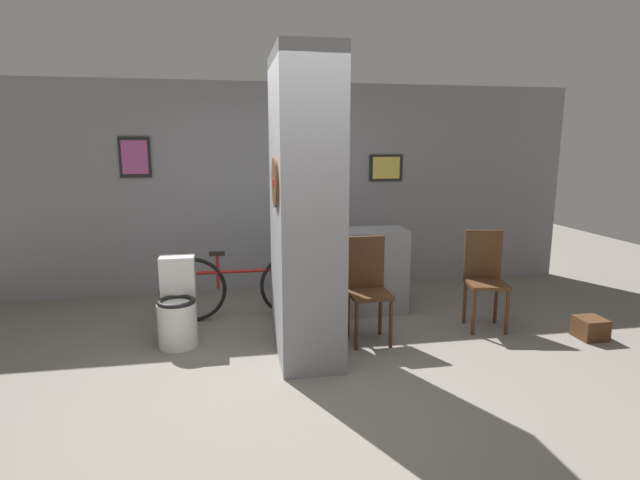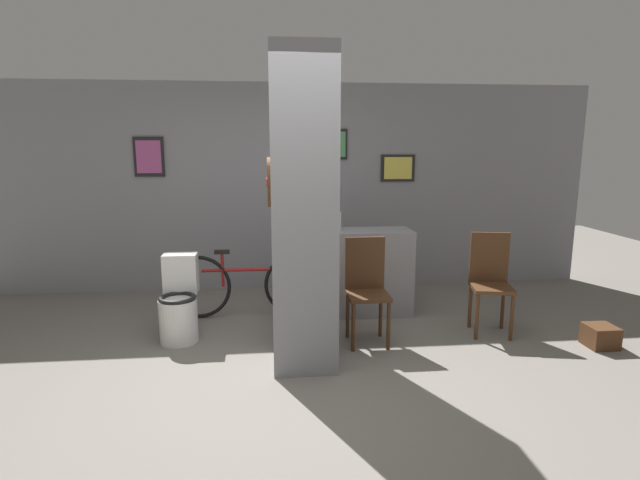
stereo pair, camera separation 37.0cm
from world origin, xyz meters
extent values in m
plane|color=slate|center=(0.00, 0.00, 0.00)|extent=(14.00, 14.00, 0.00)
cube|color=gray|center=(0.00, 2.63, 1.30)|extent=(8.00, 0.06, 2.60)
cube|color=black|center=(-1.60, 2.58, 1.70)|extent=(0.36, 0.02, 0.48)
cube|color=#B24C8C|center=(-1.60, 2.57, 1.70)|extent=(0.30, 0.01, 0.39)
cube|color=black|center=(1.50, 2.58, 1.55)|extent=(0.44, 0.02, 0.34)
cube|color=#E0CC4C|center=(1.50, 2.57, 1.55)|extent=(0.36, 0.01, 0.28)
cube|color=black|center=(0.70, 2.58, 1.85)|extent=(0.28, 0.02, 0.38)
cube|color=#4C9959|center=(0.70, 2.57, 1.85)|extent=(0.23, 0.01, 0.31)
cube|color=gray|center=(0.13, 0.52, 1.30)|extent=(0.52, 1.04, 2.60)
cylinder|color=#593319|center=(-0.14, 0.31, 1.55)|extent=(0.03, 0.40, 0.40)
cylinder|color=red|center=(-0.16, 0.31, 1.55)|extent=(0.01, 0.07, 0.07)
cube|color=gray|center=(0.77, 1.50, 0.47)|extent=(1.24, 0.44, 0.94)
cylinder|color=silver|center=(-1.02, 0.86, 0.21)|extent=(0.36, 0.36, 0.42)
torus|color=black|center=(-1.02, 0.86, 0.43)|extent=(0.35, 0.35, 0.04)
cube|color=silver|center=(-1.02, 1.10, 0.61)|extent=(0.32, 0.20, 0.38)
cylinder|color=#4C2D19|center=(0.59, 0.48, 0.23)|extent=(0.04, 0.04, 0.45)
cylinder|color=#4C2D19|center=(0.91, 0.48, 0.23)|extent=(0.04, 0.04, 0.45)
cylinder|color=#4C2D19|center=(0.59, 0.80, 0.23)|extent=(0.04, 0.04, 0.45)
cylinder|color=#4C2D19|center=(0.91, 0.80, 0.23)|extent=(0.04, 0.04, 0.45)
cube|color=#4C2D19|center=(0.75, 0.64, 0.47)|extent=(0.38, 0.38, 0.04)
cube|color=#4C2D19|center=(0.75, 0.81, 0.74)|extent=(0.38, 0.03, 0.50)
cylinder|color=#4C2D19|center=(1.81, 0.64, 0.23)|extent=(0.04, 0.04, 0.45)
cylinder|color=#4C2D19|center=(2.13, 0.58, 0.23)|extent=(0.04, 0.04, 0.45)
cylinder|color=#4C2D19|center=(1.88, 0.96, 0.23)|extent=(0.04, 0.04, 0.45)
cylinder|color=#4C2D19|center=(2.19, 0.89, 0.23)|extent=(0.04, 0.04, 0.45)
cube|color=#4C2D19|center=(2.00, 0.77, 0.47)|extent=(0.44, 0.44, 0.04)
cube|color=#4C2D19|center=(2.04, 0.94, 0.74)|extent=(0.38, 0.10, 0.50)
torus|color=black|center=(-0.92, 1.51, 0.35)|extent=(0.69, 0.04, 0.69)
torus|color=black|center=(0.13, 1.51, 0.35)|extent=(0.69, 0.04, 0.69)
cylinder|color=maroon|center=(-0.40, 1.51, 0.53)|extent=(0.96, 0.04, 0.04)
cylinder|color=maroon|center=(-0.66, 1.51, 0.53)|extent=(0.03, 0.03, 0.36)
cylinder|color=maroon|center=(0.07, 1.51, 0.53)|extent=(0.03, 0.03, 0.33)
cube|color=black|center=(-0.66, 1.51, 0.73)|extent=(0.16, 0.06, 0.04)
cylinder|color=#262626|center=(0.07, 1.51, 0.69)|extent=(0.03, 0.42, 0.03)
cylinder|color=silver|center=(0.58, 1.50, 1.04)|extent=(0.08, 0.08, 0.20)
cylinder|color=silver|center=(0.58, 1.50, 1.19)|extent=(0.03, 0.03, 0.09)
sphere|color=#333333|center=(0.58, 1.50, 1.24)|extent=(0.03, 0.03, 0.03)
cylinder|color=olive|center=(0.47, 1.56, 1.02)|extent=(0.07, 0.07, 0.16)
cylinder|color=olive|center=(0.47, 1.56, 1.14)|extent=(0.03, 0.03, 0.07)
sphere|color=#333333|center=(0.47, 1.56, 1.18)|extent=(0.03, 0.03, 0.03)
cube|color=#4C2D19|center=(2.89, 0.35, 0.10)|extent=(0.25, 0.25, 0.20)
camera|label=1|loc=(-0.50, -3.69, 1.85)|focal=28.00mm
camera|label=2|loc=(-0.13, -3.74, 1.85)|focal=28.00mm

